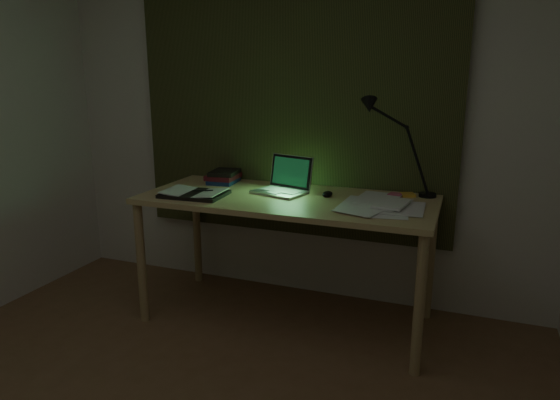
% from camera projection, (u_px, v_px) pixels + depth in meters
% --- Properties ---
extents(wall_back, '(3.50, 0.00, 2.50)m').
position_uv_depth(wall_back, '(293.00, 118.00, 3.40)').
color(wall_back, silver).
rests_on(wall_back, ground).
extents(curtain, '(2.20, 0.06, 2.00)m').
position_uv_depth(curtain, '(291.00, 88.00, 3.31)').
color(curtain, '#2B3018').
rests_on(curtain, wall_back).
extents(desk, '(1.78, 0.78, 0.81)m').
position_uv_depth(desk, '(287.00, 259.00, 3.14)').
color(desk, tan).
rests_on(desk, floor).
extents(laptop, '(0.40, 0.43, 0.23)m').
position_uv_depth(laptop, '(279.00, 176.00, 3.10)').
color(laptop, '#B8B9BD').
rests_on(laptop, desk).
extents(open_textbook, '(0.39, 0.29, 0.03)m').
position_uv_depth(open_textbook, '(194.00, 193.00, 3.06)').
color(open_textbook, silver).
rests_on(open_textbook, desk).
extents(book_stack, '(0.20, 0.23, 0.09)m').
position_uv_depth(book_stack, '(223.00, 176.00, 3.42)').
color(book_stack, silver).
rests_on(book_stack, desk).
extents(loose_papers, '(0.44, 0.46, 0.02)m').
position_uv_depth(loose_papers, '(382.00, 204.00, 2.84)').
color(loose_papers, silver).
rests_on(loose_papers, desk).
extents(mouse, '(0.07, 0.10, 0.03)m').
position_uv_depth(mouse, '(327.00, 194.00, 3.04)').
color(mouse, black).
rests_on(mouse, desk).
extents(sticky_yellow, '(0.11, 0.11, 0.02)m').
position_uv_depth(sticky_yellow, '(408.00, 195.00, 3.06)').
color(sticky_yellow, gold).
rests_on(sticky_yellow, desk).
extents(sticky_pink, '(0.09, 0.09, 0.02)m').
position_uv_depth(sticky_pink, '(395.00, 195.00, 3.05)').
color(sticky_pink, '#D65374').
rests_on(sticky_pink, desk).
extents(desk_lamp, '(0.43, 0.37, 0.57)m').
position_uv_depth(desk_lamp, '(431.00, 150.00, 2.97)').
color(desk_lamp, black).
rests_on(desk_lamp, desk).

